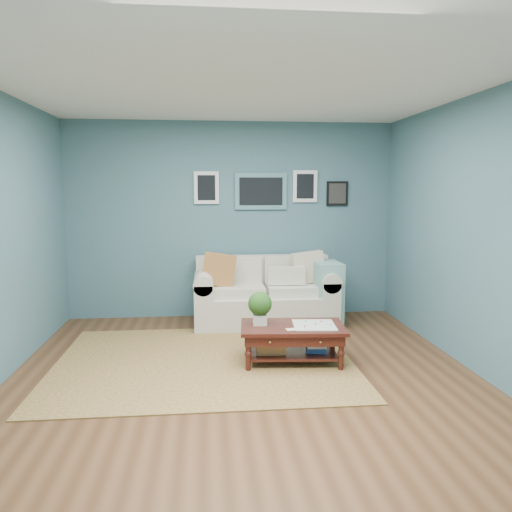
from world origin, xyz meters
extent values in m
plane|color=brown|center=(0.00, 0.00, 0.00)|extent=(5.00, 5.00, 0.00)
plane|color=white|center=(0.00, 0.00, 2.70)|extent=(5.00, 5.00, 0.00)
cube|color=slate|center=(0.00, 2.50, 1.35)|extent=(4.50, 0.02, 2.70)
cube|color=slate|center=(0.00, -2.50, 1.35)|extent=(4.50, 0.02, 2.70)
cube|color=slate|center=(2.25, 0.00, 1.35)|extent=(0.02, 5.00, 2.70)
cube|color=slate|center=(0.41, 2.48, 1.75)|extent=(0.72, 0.03, 0.50)
cube|color=black|center=(0.41, 2.46, 1.75)|extent=(0.60, 0.01, 0.38)
cube|color=white|center=(-0.34, 2.48, 1.80)|extent=(0.34, 0.03, 0.44)
cube|color=white|center=(1.03, 2.48, 1.82)|extent=(0.34, 0.03, 0.44)
cube|color=black|center=(1.49, 2.48, 1.72)|extent=(0.30, 0.03, 0.34)
cube|color=brown|center=(-0.39, 0.58, 0.01)|extent=(3.04, 2.43, 0.01)
cube|color=beige|center=(0.41, 1.99, 0.20)|extent=(1.38, 0.86, 0.41)
cube|color=beige|center=(0.41, 2.32, 0.64)|extent=(1.81, 0.21, 0.47)
cube|color=beige|center=(-0.40, 1.99, 0.30)|extent=(0.23, 0.86, 0.60)
cube|color=beige|center=(1.22, 1.99, 0.30)|extent=(0.23, 0.86, 0.60)
cylinder|color=beige|center=(-0.40, 1.99, 0.60)|extent=(0.25, 0.86, 0.25)
cylinder|color=beige|center=(1.22, 1.99, 0.60)|extent=(0.25, 0.86, 0.25)
cube|color=beige|center=(0.04, 1.93, 0.47)|extent=(0.70, 0.54, 0.13)
cube|color=beige|center=(0.78, 1.93, 0.47)|extent=(0.70, 0.54, 0.13)
cube|color=beige|center=(0.04, 2.20, 0.71)|extent=(0.70, 0.12, 0.35)
cube|color=beige|center=(0.78, 2.20, 0.71)|extent=(0.70, 0.12, 0.35)
cube|color=#B35632|center=(-0.19, 1.94, 0.75)|extent=(0.47, 0.17, 0.46)
cube|color=beige|center=(0.99, 2.01, 0.75)|extent=(0.46, 0.17, 0.45)
cube|color=beige|center=(0.68, 1.89, 0.66)|extent=(0.49, 0.12, 0.23)
cube|color=#6CA49D|center=(1.22, 1.87, 0.45)|extent=(0.33, 0.53, 0.78)
cube|color=#32140A|center=(0.52, 0.47, 0.38)|extent=(1.10, 0.70, 0.04)
cube|color=#32140A|center=(0.52, 0.47, 0.31)|extent=(1.03, 0.63, 0.11)
cube|color=#32140A|center=(0.52, 0.47, 0.10)|extent=(0.93, 0.53, 0.02)
sphere|color=gold|center=(0.25, 0.20, 0.31)|extent=(0.03, 0.03, 0.03)
sphere|color=gold|center=(0.74, 0.16, 0.31)|extent=(0.03, 0.03, 0.03)
cylinder|color=#32140A|center=(0.04, 0.27, 0.18)|extent=(0.05, 0.05, 0.36)
cylinder|color=#32140A|center=(0.96, 0.19, 0.18)|extent=(0.05, 0.05, 0.36)
cylinder|color=#32140A|center=(0.08, 0.74, 0.18)|extent=(0.05, 0.05, 0.36)
cylinder|color=#32140A|center=(1.00, 0.67, 0.18)|extent=(0.05, 0.05, 0.36)
cube|color=silver|center=(0.19, 0.54, 0.45)|extent=(0.15, 0.15, 0.11)
sphere|color=#205019|center=(0.19, 0.54, 0.62)|extent=(0.25, 0.25, 0.25)
cube|color=silver|center=(0.74, 0.45, 0.40)|extent=(0.46, 0.46, 0.01)
cube|color=#A57551|center=(0.30, 0.49, 0.20)|extent=(0.32, 0.24, 0.18)
cube|color=#264E96|center=(0.77, 0.46, 0.16)|extent=(0.22, 0.18, 0.10)
camera|label=1|loc=(-0.35, -4.44, 1.79)|focal=35.00mm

